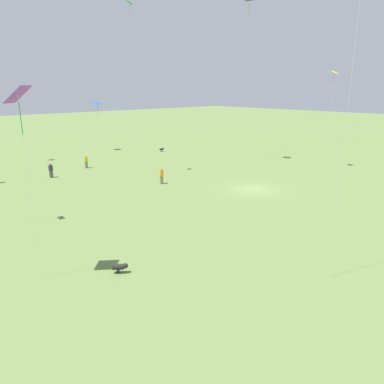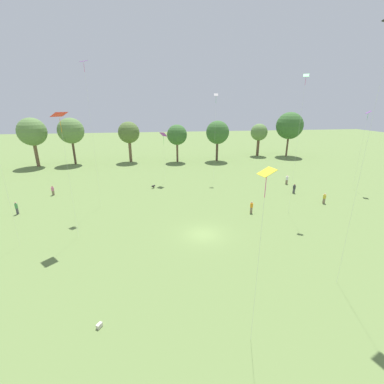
% 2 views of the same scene
% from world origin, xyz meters
% --- Properties ---
extents(ground_plane, '(240.00, 240.00, 0.00)m').
position_xyz_m(ground_plane, '(0.00, 0.00, 0.00)').
color(ground_plane, olive).
extents(tree_0, '(6.48, 6.48, 11.56)m').
position_xyz_m(tree_0, '(-33.56, 40.29, 8.25)').
color(tree_0, brown).
rests_on(tree_0, ground_plane).
extents(tree_1, '(6.19, 6.19, 11.41)m').
position_xyz_m(tree_1, '(-25.25, 41.64, 8.27)').
color(tree_1, brown).
rests_on(tree_1, ground_plane).
extents(tree_2, '(5.42, 5.42, 10.32)m').
position_xyz_m(tree_2, '(-11.49, 42.49, 7.52)').
color(tree_2, brown).
rests_on(tree_2, ground_plane).
extents(tree_3, '(5.15, 5.15, 9.61)m').
position_xyz_m(tree_3, '(0.72, 40.53, 6.99)').
color(tree_3, brown).
rests_on(tree_3, ground_plane).
extents(tree_4, '(5.98, 5.98, 10.50)m').
position_xyz_m(tree_4, '(11.33, 40.28, 7.47)').
color(tree_4, brown).
rests_on(tree_4, ground_plane).
extents(tree_5, '(4.78, 4.78, 9.22)m').
position_xyz_m(tree_5, '(25.00, 45.71, 6.72)').
color(tree_5, brown).
rests_on(tree_5, ground_plane).
extents(tree_6, '(7.49, 7.49, 12.44)m').
position_xyz_m(tree_6, '(33.20, 43.88, 8.67)').
color(tree_6, brown).
rests_on(tree_6, ground_plane).
extents(person_0, '(0.52, 0.52, 1.59)m').
position_xyz_m(person_0, '(18.07, 12.28, 0.77)').
color(person_0, '#4C4C51').
rests_on(person_0, ground_plane).
extents(person_2, '(0.48, 0.48, 1.79)m').
position_xyz_m(person_2, '(-24.39, 9.53, 0.90)').
color(person_2, '#4C4C51').
rests_on(person_2, ground_plane).
extents(person_3, '(0.52, 0.52, 1.68)m').
position_xyz_m(person_3, '(7.74, 5.17, 0.83)').
color(person_3, '#847056').
rests_on(person_3, ground_plane).
extents(person_4, '(0.64, 0.64, 1.68)m').
position_xyz_m(person_4, '(19.44, 17.41, 0.82)').
color(person_4, '#847056').
rests_on(person_4, ground_plane).
extents(person_5, '(0.55, 0.55, 1.64)m').
position_xyz_m(person_5, '(20.10, 7.07, 0.80)').
color(person_5, '#847056').
rests_on(person_5, ground_plane).
extents(person_6, '(0.62, 0.62, 1.62)m').
position_xyz_m(person_6, '(-22.35, 17.23, 0.79)').
color(person_6, '#847056').
rests_on(person_6, ground_plane).
extents(kite_0, '(1.12, 1.12, 19.64)m').
position_xyz_m(kite_0, '(-13.51, 10.89, 18.08)').
color(kite_0, purple).
rests_on(kite_0, ground_plane).
extents(kite_2, '(0.84, 0.89, 11.33)m').
position_xyz_m(kite_2, '(0.30, -14.41, 10.58)').
color(kite_2, yellow).
rests_on(kite_2, ground_plane).
extents(kite_4, '(1.46, 1.45, 9.57)m').
position_xyz_m(kite_4, '(-3.45, 21.95, 8.96)').
color(kite_4, purple).
rests_on(kite_4, ground_plane).
extents(kite_5, '(1.76, 1.76, 13.69)m').
position_xyz_m(kite_5, '(-14.34, 1.51, 13.11)').
color(kite_5, red).
rests_on(kite_5, ground_plane).
extents(kite_6, '(0.82, 0.70, 16.33)m').
position_xyz_m(kite_6, '(6.50, 22.94, 14.91)').
color(kite_6, black).
rests_on(kite_6, ground_plane).
extents(kite_8, '(0.86, 0.83, 17.85)m').
position_xyz_m(kite_8, '(13.00, 4.61, 16.00)').
color(kite_8, green).
rests_on(kite_8, ground_plane).
extents(kite_9, '(1.02, 1.05, 13.41)m').
position_xyz_m(kite_9, '(29.66, 12.79, 12.47)').
color(kite_9, purple).
rests_on(kite_9, ground_plane).
extents(dog_1, '(0.69, 0.77, 0.55)m').
position_xyz_m(dog_1, '(-5.75, 18.60, 0.36)').
color(dog_1, black).
rests_on(dog_1, ground_plane).
extents(picnic_bag_0, '(0.42, 0.47, 0.31)m').
position_xyz_m(picnic_bag_0, '(-9.54, -11.98, 0.16)').
color(picnic_bag_0, beige).
rests_on(picnic_bag_0, ground_plane).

